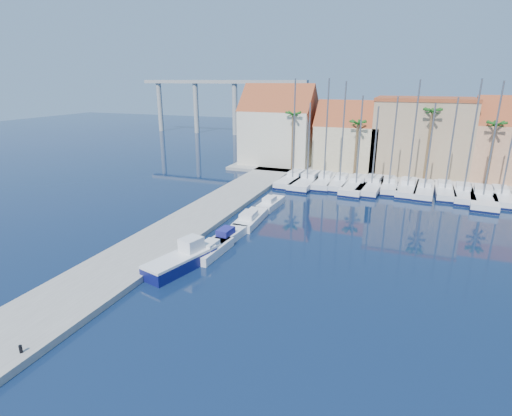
{
  "coord_description": "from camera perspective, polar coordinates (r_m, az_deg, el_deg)",
  "views": [
    {
      "loc": [
        11.7,
        -19.73,
        14.57
      ],
      "look_at": [
        -1.29,
        13.69,
        3.0
      ],
      "focal_mm": 28.0,
      "sensor_mm": 36.0,
      "label": 1
    }
  ],
  "objects": [
    {
      "name": "sailboat_4",
      "position": [
        57.57,
        14.21,
        3.26
      ],
      "size": [
        3.52,
        10.9,
        12.6
      ],
      "rotation": [
        0.0,
        0.0,
        -0.06
      ],
      "color": "white",
      "rests_on": "ground"
    },
    {
      "name": "sailboat_10",
      "position": [
        58.16,
        27.46,
        1.97
      ],
      "size": [
        2.76,
        9.31,
        14.7
      ],
      "rotation": [
        0.0,
        0.0,
        -0.03
      ],
      "color": "white",
      "rests_on": "ground"
    },
    {
      "name": "palm_2",
      "position": [
        61.94,
        23.88,
        12.19
      ],
      "size": [
        2.6,
        2.6,
        11.15
      ],
      "color": "brown",
      "rests_on": "shore_north"
    },
    {
      "name": "sailboat_2",
      "position": [
        58.79,
        9.74,
        3.92
      ],
      "size": [
        2.79,
        9.08,
        14.75
      ],
      "rotation": [
        0.0,
        0.0,
        0.05
      ],
      "color": "white",
      "rests_on": "ground"
    },
    {
      "name": "viaduct",
      "position": [
        113.78,
        -5.48,
        15.63
      ],
      "size": [
        48.0,
        2.2,
        14.45
      ],
      "color": "#9E9E99",
      "rests_on": "ground"
    },
    {
      "name": "motorboat_west_3",
      "position": [
        47.63,
        2.13,
        0.7
      ],
      "size": [
        1.93,
        5.3,
        1.4
      ],
      "rotation": [
        0.0,
        0.0,
        -0.05
      ],
      "color": "white",
      "rests_on": "ground"
    },
    {
      "name": "sailboat_8",
      "position": [
        57.69,
        22.91,
        2.43
      ],
      "size": [
        2.93,
        9.0,
        11.8
      ],
      "rotation": [
        0.0,
        0.0,
        -0.07
      ],
      "color": "white",
      "rests_on": "ground"
    },
    {
      "name": "motorboat_west_2",
      "position": [
        42.29,
        -0.82,
        -1.54
      ],
      "size": [
        2.3,
        6.34,
        1.4
      ],
      "rotation": [
        0.0,
        0.0,
        0.05
      ],
      "color": "white",
      "rests_on": "ground"
    },
    {
      "name": "sailboat_1",
      "position": [
        58.78,
        7.52,
        3.94
      ],
      "size": [
        3.54,
        11.24,
        11.58
      ],
      "rotation": [
        0.0,
        0.0,
        -0.06
      ],
      "color": "white",
      "rests_on": "ground"
    },
    {
      "name": "building_3",
      "position": [
        68.6,
        32.56,
        7.82
      ],
      "size": [
        10.3,
        8.0,
        12.0
      ],
      "color": "tan",
      "rests_on": "shore_north"
    },
    {
      "name": "palm_3",
      "position": [
        62.87,
        31.08,
        9.94
      ],
      "size": [
        2.6,
        2.6,
        9.65
      ],
      "color": "brown",
      "rests_on": "shore_north"
    },
    {
      "name": "building_0",
      "position": [
        70.63,
        3.27,
        11.31
      ],
      "size": [
        12.3,
        9.0,
        13.5
      ],
      "color": "beige",
      "rests_on": "shore_north"
    },
    {
      "name": "fishing_boat",
      "position": [
        32.96,
        -10.51,
        -7.23
      ],
      "size": [
        3.73,
        6.76,
        2.25
      ],
      "rotation": [
        0.0,
        0.0,
        -0.26
      ],
      "color": "#0E1252",
      "rests_on": "ground"
    },
    {
      "name": "sailboat_3",
      "position": [
        58.35,
        11.95,
        3.69
      ],
      "size": [
        2.39,
        8.45,
        14.39
      ],
      "rotation": [
        0.0,
        0.0,
        -0.02
      ],
      "color": "white",
      "rests_on": "ground"
    },
    {
      "name": "palm_0",
      "position": [
        64.45,
        5.36,
        12.92
      ],
      "size": [
        2.6,
        2.6,
        10.15
      ],
      "color": "brown",
      "rests_on": "shore_north"
    },
    {
      "name": "sailboat_7",
      "position": [
        58.17,
        20.86,
        2.83
      ],
      "size": [
        3.03,
        9.53,
        14.6
      ],
      "rotation": [
        0.0,
        0.0,
        -0.06
      ],
      "color": "white",
      "rests_on": "ground"
    },
    {
      "name": "sailboat_11",
      "position": [
        57.6,
        29.65,
        1.45
      ],
      "size": [
        3.92,
        11.58,
        14.46
      ],
      "rotation": [
        0.0,
        0.0,
        -0.08
      ],
      "color": "white",
      "rests_on": "ground"
    },
    {
      "name": "sailboat_0",
      "position": [
        59.33,
        5.44,
        4.2
      ],
      "size": [
        3.26,
        10.19,
        14.71
      ],
      "rotation": [
        0.0,
        0.0,
        -0.06
      ],
      "color": "white",
      "rests_on": "ground"
    },
    {
      "name": "motorboat_west_0",
      "position": [
        35.02,
        -6.27,
        -5.9
      ],
      "size": [
        1.84,
        5.12,
        1.4
      ],
      "rotation": [
        0.0,
        0.0,
        -0.05
      ],
      "color": "white",
      "rests_on": "ground"
    },
    {
      "name": "shore_north",
      "position": [
        69.25,
        19.43,
        4.93
      ],
      "size": [
        54.0,
        16.0,
        0.5
      ],
      "primitive_type": "cube",
      "color": "gray",
      "rests_on": "ground"
    },
    {
      "name": "ground",
      "position": [
        27.17,
        -8.22,
        -14.74
      ],
      "size": [
        260.0,
        260.0,
        0.0
      ],
      "primitive_type": "plane",
      "color": "black",
      "rests_on": "ground"
    },
    {
      "name": "sailboat_6",
      "position": [
        58.36,
        18.44,
        3.13
      ],
      "size": [
        2.67,
        8.34,
        12.53
      ],
      "rotation": [
        0.0,
        0.0,
        0.06
      ],
      "color": "white",
      "rests_on": "ground"
    },
    {
      "name": "sailboat_9",
      "position": [
        58.5,
        25.3,
        2.33
      ],
      "size": [
        2.4,
        8.87,
        12.51
      ],
      "rotation": [
        0.0,
        0.0,
        0.01
      ],
      "color": "white",
      "rests_on": "ground"
    },
    {
      "name": "building_1",
      "position": [
        68.07,
        13.03,
        9.6
      ],
      "size": [
        10.3,
        8.0,
        11.0
      ],
      "color": "#C4B18A",
      "rests_on": "shore_north"
    },
    {
      "name": "motorboat_west_1",
      "position": [
        37.81,
        -4.03,
        -3.99
      ],
      "size": [
        2.0,
        5.19,
        1.4
      ],
      "rotation": [
        0.0,
        0.0,
        -0.07
      ],
      "color": "white",
      "rests_on": "ground"
    },
    {
      "name": "sailboat_5",
      "position": [
        58.02,
        16.27,
        3.19
      ],
      "size": [
        3.59,
        10.85,
        11.26
      ],
      "rotation": [
        0.0,
        0.0,
        -0.07
      ],
      "color": "white",
      "rests_on": "ground"
    },
    {
      "name": "quay_west",
      "position": [
        41.69,
        -10.03,
        -2.49
      ],
      "size": [
        6.0,
        77.0,
        0.5
      ],
      "primitive_type": "cube",
      "color": "gray",
      "rests_on": "ground"
    },
    {
      "name": "bollard",
      "position": [
        26.1,
        -30.58,
        -16.95
      ],
      "size": [
        0.18,
        0.18,
        0.45
      ],
      "primitive_type": "cylinder",
      "color": "black",
      "rests_on": "quay_west"
    },
    {
      "name": "sailboat_12",
      "position": [
        58.96,
        31.51,
        1.5
      ],
      "size": [
        2.67,
        9.18,
        13.21
      ],
      "rotation": [
        0.0,
        0.0,
        -0.03
      ],
      "color": "white",
      "rests_on": "ground"
    },
    {
      "name": "building_2",
      "position": [
        68.25,
        22.49,
        9.56
      ],
      "size": [
        14.2,
        10.2,
        11.5
      ],
      "color": "tan",
      "rests_on": "shore_north"
    },
    {
      "name": "palm_1",
      "position": [
        62.54,
        14.34,
        11.44
      ],
      "size": [
        2.6,
        2.6,
        9.15
      ],
      "color": "brown",
      "rests_on": "shore_north"
    }
  ]
}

